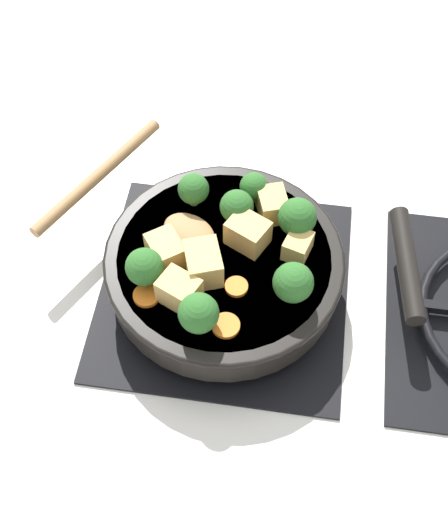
{
  "coord_description": "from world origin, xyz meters",
  "views": [
    {
      "loc": [
        0.48,
        0.07,
        0.77
      ],
      "look_at": [
        0.0,
        0.0,
        0.07
      ],
      "focal_mm": 50.0,
      "sensor_mm": 36.0,
      "label": 1
    }
  ],
  "objects": [
    {
      "name": "carrot_slice_edge_slice",
      "position": [
        0.07,
        -0.08,
        0.08
      ],
      "size": [
        0.03,
        0.03,
        0.01
      ],
      "primitive_type": "cylinder",
      "color": "orange",
      "rests_on": "skillet_pan"
    },
    {
      "name": "broccoli_floret_center_top",
      "position": [
        0.04,
        0.08,
        0.1
      ],
      "size": [
        0.05,
        0.05,
        0.05
      ],
      "color": "#709956",
      "rests_on": "skillet_pan"
    },
    {
      "name": "broccoli_floret_east_rim",
      "position": [
        -0.09,
        0.02,
        0.1
      ],
      "size": [
        0.03,
        0.03,
        0.04
      ],
      "color": "#709956",
      "rests_on": "skillet_pan"
    },
    {
      "name": "broccoli_floret_south_cluster",
      "position": [
        -0.06,
        0.01,
        0.1
      ],
      "size": [
        0.04,
        0.04,
        0.05
      ],
      "color": "#709956",
      "rests_on": "skillet_pan"
    },
    {
      "name": "skillet_pan",
      "position": [
        -0.0,
        0.0,
        0.05
      ],
      "size": [
        0.29,
        0.39,
        0.05
      ],
      "color": "black",
      "rests_on": "front_burner_grate"
    },
    {
      "name": "broccoli_floret_west_rim",
      "position": [
        -0.05,
        0.08,
        0.1
      ],
      "size": [
        0.05,
        0.05,
        0.05
      ],
      "color": "#709956",
      "rests_on": "skillet_pan"
    },
    {
      "name": "tofu_cube_front_piece",
      "position": [
        0.01,
        -0.07,
        0.09
      ],
      "size": [
        0.06,
        0.05,
        0.04
      ],
      "primitive_type": "cube",
      "rotation": [
        0.0,
        0.0,
        0.64
      ],
      "color": "tan",
      "rests_on": "skillet_pan"
    },
    {
      "name": "tofu_cube_back_piece",
      "position": [
        0.07,
        -0.04,
        0.09
      ],
      "size": [
        0.05,
        0.05,
        0.03
      ],
      "primitive_type": "cube",
      "rotation": [
        0.0,
        0.0,
        1.13
      ],
      "color": "tan",
      "rests_on": "skillet_pan"
    },
    {
      "name": "broccoli_floret_north_edge",
      "position": [
        -0.08,
        -0.05,
        0.1
      ],
      "size": [
        0.04,
        0.04,
        0.05
      ],
      "color": "#709956",
      "rests_on": "skillet_pan"
    },
    {
      "name": "tofu_cube_near_handle",
      "position": [
        -0.02,
        0.09,
        0.09
      ],
      "size": [
        0.04,
        0.04,
        0.03
      ],
      "primitive_type": "cube",
      "rotation": [
        0.0,
        0.0,
        5.99
      ],
      "color": "tan",
      "rests_on": "skillet_pan"
    },
    {
      "name": "ground_plane",
      "position": [
        0.0,
        0.0,
        0.0
      ],
      "size": [
        2.4,
        2.4,
        0.0
      ],
      "primitive_type": "plane",
      "color": "white"
    },
    {
      "name": "tofu_cube_east_chunk",
      "position": [
        -0.02,
        0.02,
        0.09
      ],
      "size": [
        0.05,
        0.06,
        0.04
      ],
      "primitive_type": "cube",
      "rotation": [
        0.0,
        0.0,
        1.1
      ],
      "color": "tan",
      "rests_on": "skillet_pan"
    },
    {
      "name": "tofu_cube_center_large",
      "position": [
        -0.07,
        0.05,
        0.09
      ],
      "size": [
        0.05,
        0.04,
        0.03
      ],
      "primitive_type": "cube",
      "rotation": [
        0.0,
        0.0,
        3.47
      ],
      "color": "tan",
      "rests_on": "skillet_pan"
    },
    {
      "name": "front_burner_grate",
      "position": [
        0.0,
        0.0,
        0.01
      ],
      "size": [
        0.31,
        0.31,
        0.03
      ],
      "color": "black",
      "rests_on": "ground_plane"
    },
    {
      "name": "carrot_slice_orange_thin",
      "position": [
        0.04,
        0.02,
        0.08
      ],
      "size": [
        0.03,
        0.03,
        0.01
      ],
      "primitive_type": "cylinder",
      "color": "orange",
      "rests_on": "skillet_pan"
    },
    {
      "name": "tofu_cube_west_chunk",
      "position": [
        0.03,
        -0.02,
        0.09
      ],
      "size": [
        0.06,
        0.05,
        0.04
      ],
      "primitive_type": "cube",
      "rotation": [
        0.0,
        0.0,
        0.34
      ],
      "color": "tan",
      "rests_on": "skillet_pan"
    },
    {
      "name": "broccoli_floret_mid_floret",
      "position": [
        0.05,
        -0.08,
        0.1
      ],
      "size": [
        0.04,
        0.04,
        0.05
      ],
      "color": "#709956",
      "rests_on": "skillet_pan"
    },
    {
      "name": "broccoli_floret_near_spoon",
      "position": [
        0.1,
        -0.01,
        0.1
      ],
      "size": [
        0.05,
        0.05,
        0.05
      ],
      "color": "#709956",
      "rests_on": "skillet_pan"
    },
    {
      "name": "carrot_slice_near_center",
      "position": [
        0.09,
        0.02,
        0.08
      ],
      "size": [
        0.03,
        0.03,
        0.01
      ],
      "primitive_type": "cylinder",
      "color": "orange",
      "rests_on": "skillet_pan"
    },
    {
      "name": "wooden_spoon",
      "position": [
        -0.06,
        -0.12,
        0.08
      ],
      "size": [
        0.21,
        0.23,
        0.02
      ],
      "color": "#A87A4C",
      "rests_on": "skillet_pan"
    }
  ]
}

